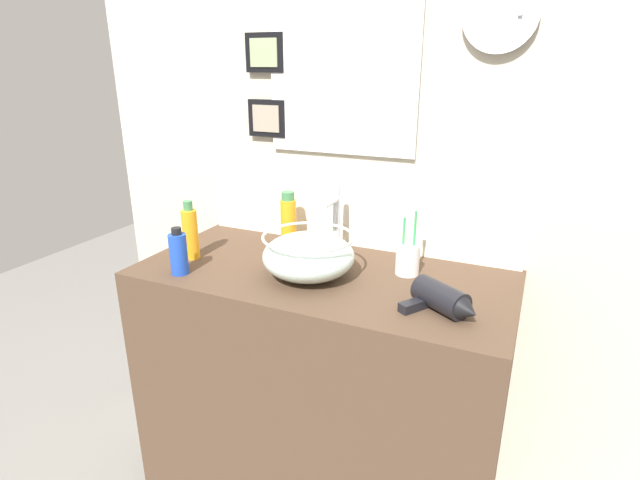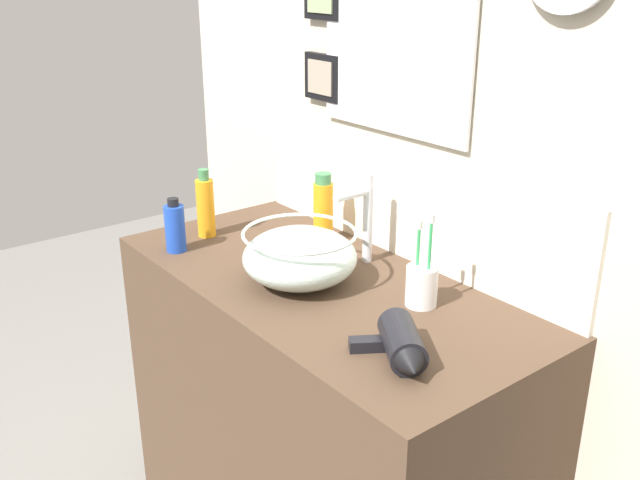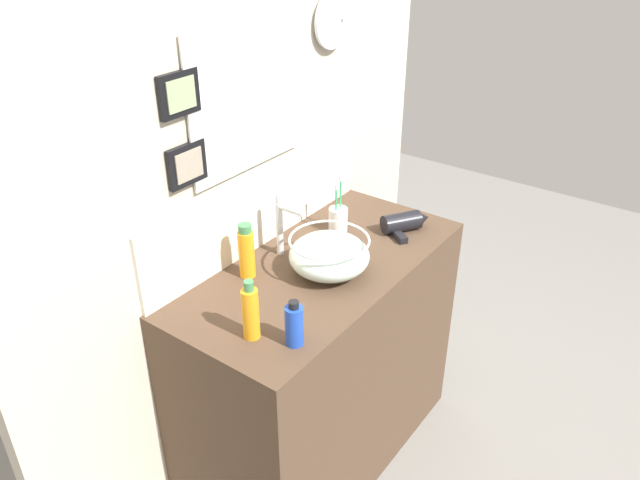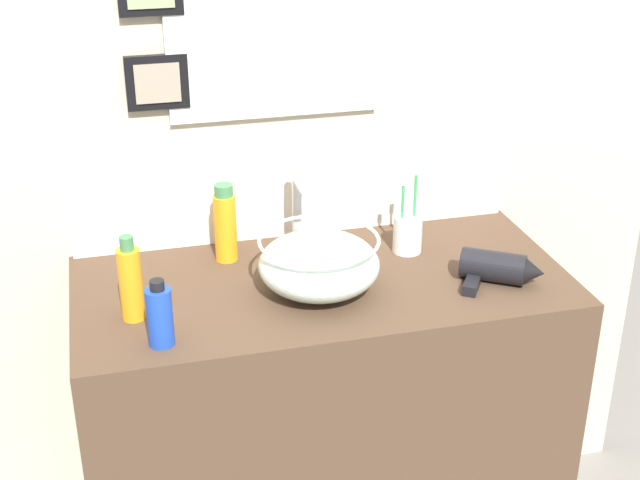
# 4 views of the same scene
# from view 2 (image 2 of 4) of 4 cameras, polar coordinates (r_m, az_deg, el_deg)

# --- Properties ---
(vanity_counter) EXTENTS (1.11, 0.53, 0.89)m
(vanity_counter) POSITION_cam_2_polar(r_m,az_deg,el_deg) (1.90, 0.12, -15.44)
(vanity_counter) COLOR #4C3828
(vanity_counter) RESTS_ON ground
(back_panel) EXTENTS (1.98, 0.10, 2.58)m
(back_panel) POSITION_cam_2_polar(r_m,az_deg,el_deg) (1.74, 7.86, 11.52)
(back_panel) COLOR beige
(back_panel) RESTS_ON ground
(glass_bowl_sink) EXTENTS (0.26, 0.26, 0.13)m
(glass_bowl_sink) POSITION_cam_2_polar(r_m,az_deg,el_deg) (1.64, -1.63, -1.31)
(glass_bowl_sink) COLOR silver
(glass_bowl_sink) RESTS_ON vanity_counter
(faucet) EXTENTS (0.02, 0.11, 0.22)m
(faucet) POSITION_cam_2_polar(r_m,az_deg,el_deg) (1.73, 3.53, 2.12)
(faucet) COLOR silver
(faucet) RESTS_ON vanity_counter
(hair_drier) EXTENTS (0.21, 0.16, 0.07)m
(hair_drier) POSITION_cam_2_polar(r_m,az_deg,el_deg) (1.34, 6.54, -8.41)
(hair_drier) COLOR black
(hair_drier) RESTS_ON vanity_counter
(toothbrush_cup) EXTENTS (0.07, 0.07, 0.21)m
(toothbrush_cup) POSITION_cam_2_polar(r_m,az_deg,el_deg) (1.55, 8.14, -3.56)
(toothbrush_cup) COLOR white
(toothbrush_cup) RESTS_ON vanity_counter
(lotion_bottle) EXTENTS (0.05, 0.05, 0.19)m
(lotion_bottle) POSITION_cam_2_polar(r_m,az_deg,el_deg) (1.94, -9.15, 2.69)
(lotion_bottle) COLOR orange
(lotion_bottle) RESTS_ON vanity_counter
(shampoo_bottle) EXTENTS (0.05, 0.05, 0.14)m
(shampoo_bottle) POSITION_cam_2_polar(r_m,az_deg,el_deg) (1.86, -11.53, 1.00)
(shampoo_bottle) COLOR blue
(shampoo_bottle) RESTS_ON vanity_counter
(spray_bottle) EXTENTS (0.05, 0.05, 0.19)m
(spray_bottle) POSITION_cam_2_polar(r_m,az_deg,el_deg) (1.87, 0.26, 2.46)
(spray_bottle) COLOR orange
(spray_bottle) RESTS_ON vanity_counter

